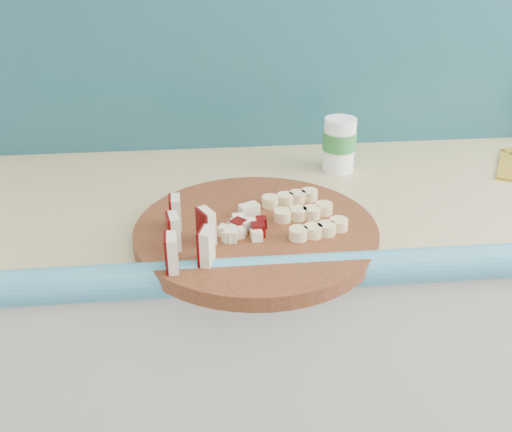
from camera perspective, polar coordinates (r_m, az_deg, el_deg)
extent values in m
cube|color=beige|center=(1.56, 18.54, -12.86)|extent=(2.20, 0.60, 0.88)
cube|color=tan|center=(1.33, 21.45, 2.37)|extent=(2.20, 0.60, 0.03)
cube|color=teal|center=(1.50, 18.48, 16.38)|extent=(2.20, 0.02, 0.50)
cylinder|color=#411F0E|center=(1.01, 0.00, -1.68)|extent=(0.53, 0.53, 0.03)
cube|color=beige|center=(0.88, -8.33, -3.67)|extent=(0.02, 0.04, 0.06)
cube|color=#420404|center=(0.88, -8.95, -3.78)|extent=(0.01, 0.04, 0.06)
cube|color=beige|center=(0.94, -8.14, -1.54)|extent=(0.02, 0.04, 0.06)
cube|color=#420404|center=(0.94, -8.71, -1.64)|extent=(0.01, 0.04, 0.06)
cube|color=beige|center=(1.00, -7.96, 0.34)|extent=(0.02, 0.04, 0.06)
cube|color=#420404|center=(0.99, -8.50, 0.25)|extent=(0.01, 0.04, 0.06)
cube|color=beige|center=(0.89, -4.89, -3.05)|extent=(0.02, 0.04, 0.06)
cube|color=#420404|center=(0.89, -5.49, -3.16)|extent=(0.01, 0.04, 0.06)
cube|color=beige|center=(0.95, -4.91, -0.98)|extent=(0.02, 0.04, 0.06)
cube|color=#420404|center=(0.95, -5.48, -1.08)|extent=(0.01, 0.04, 0.06)
cube|color=#EFE9BF|center=(1.00, -0.91, -0.63)|extent=(0.02, 0.02, 0.02)
cube|color=#EFE9BF|center=(1.00, -0.65, -0.39)|extent=(0.02, 0.02, 0.02)
cube|color=#420404|center=(1.01, -0.76, -0.08)|extent=(0.02, 0.02, 0.02)
cube|color=#EFE9BF|center=(1.00, -1.36, -0.41)|extent=(0.02, 0.02, 0.02)
cube|color=#EFE9BF|center=(1.01, -1.76, -0.22)|extent=(0.02, 0.02, 0.02)
cube|color=#EFE9BF|center=(1.01, -2.45, -0.16)|extent=(0.02, 0.02, 0.02)
cube|color=#EFE9BF|center=(1.00, -2.08, -0.56)|extent=(0.02, 0.02, 0.02)
cube|color=#EFE9BF|center=(0.99, -2.64, -0.69)|extent=(0.02, 0.02, 0.02)
cube|color=#420404|center=(0.98, -3.05, -1.00)|extent=(0.02, 0.02, 0.02)
cube|color=#EFE9BF|center=(0.98, -2.06, -1.00)|extent=(0.02, 0.02, 0.02)
cube|color=#EFE9BF|center=(0.97, -2.01, -1.32)|extent=(0.02, 0.02, 0.02)
cube|color=#EFE9BF|center=(0.98, -1.43, -0.96)|extent=(0.02, 0.02, 0.02)
cube|color=#EFE9BF|center=(0.98, -1.06, -1.17)|extent=(0.02, 0.02, 0.02)
cube|color=#EFE9BF|center=(0.98, -0.38, -1.24)|extent=(0.02, 0.02, 0.02)
cube|color=#420404|center=(0.99, -0.81, -0.84)|extent=(0.02, 0.02, 0.02)
cube|color=#EFE9BF|center=(0.99, -0.27, -0.73)|extent=(0.02, 0.02, 0.02)
cylinder|color=beige|center=(0.97, 4.33, -1.69)|extent=(0.03, 0.03, 0.02)
cylinder|color=beige|center=(0.98, 5.71, -1.43)|extent=(0.03, 0.03, 0.02)
cylinder|color=beige|center=(0.99, 7.06, -1.17)|extent=(0.03, 0.03, 0.02)
cylinder|color=beige|center=(1.00, 8.38, -0.92)|extent=(0.03, 0.03, 0.02)
cylinder|color=beige|center=(1.02, 2.84, -0.02)|extent=(0.03, 0.03, 0.02)
cylinder|color=beige|center=(1.03, 4.16, 0.21)|extent=(0.03, 0.03, 0.02)
cylinder|color=beige|center=(1.04, 5.46, 0.44)|extent=(0.03, 0.03, 0.02)
cylinder|color=beige|center=(1.05, 6.73, 0.66)|extent=(0.03, 0.03, 0.02)
cylinder|color=beige|center=(1.07, 1.49, 1.48)|extent=(0.03, 0.03, 0.02)
cylinder|color=beige|center=(1.08, 2.76, 1.69)|extent=(0.03, 0.03, 0.02)
cylinder|color=beige|center=(1.09, 4.01, 1.90)|extent=(0.03, 0.03, 0.02)
cylinder|color=beige|center=(1.10, 5.24, 2.10)|extent=(0.03, 0.03, 0.02)
cylinder|color=white|center=(1.29, 8.31, 7.07)|extent=(0.07, 0.07, 0.12)
cylinder|color=#2E7F39|center=(1.29, 8.34, 7.49)|extent=(0.07, 0.07, 0.04)
cube|color=gold|center=(1.44, 23.80, 4.60)|extent=(0.12, 0.16, 0.01)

